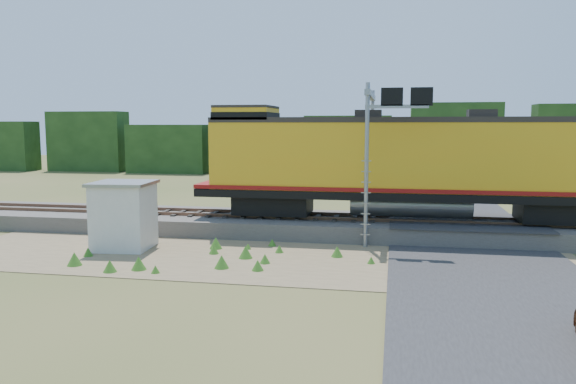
# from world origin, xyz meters

# --- Properties ---
(ground) EXTENTS (140.00, 140.00, 0.00)m
(ground) POSITION_xyz_m (0.00, 0.00, 0.00)
(ground) COLOR #475123
(ground) RESTS_ON ground
(ballast) EXTENTS (70.00, 5.00, 0.80)m
(ballast) POSITION_xyz_m (0.00, 6.00, 0.40)
(ballast) COLOR slate
(ballast) RESTS_ON ground
(rails) EXTENTS (70.00, 1.54, 0.16)m
(rails) POSITION_xyz_m (0.00, 6.00, 0.88)
(rails) COLOR brown
(rails) RESTS_ON ballast
(dirt_shoulder) EXTENTS (26.00, 8.00, 0.03)m
(dirt_shoulder) POSITION_xyz_m (-2.00, 0.50, 0.01)
(dirt_shoulder) COLOR #8C7754
(dirt_shoulder) RESTS_ON ground
(road) EXTENTS (7.00, 66.00, 0.86)m
(road) POSITION_xyz_m (7.00, 0.74, 0.09)
(road) COLOR #38383A
(road) RESTS_ON ground
(tree_line_north) EXTENTS (130.00, 3.00, 6.50)m
(tree_line_north) POSITION_xyz_m (0.00, 38.00, 3.07)
(tree_line_north) COLOR #1B3714
(tree_line_north) RESTS_ON ground
(weed_clumps) EXTENTS (15.00, 6.20, 0.56)m
(weed_clumps) POSITION_xyz_m (-3.50, 0.10, 0.00)
(weed_clumps) COLOR #397120
(weed_clumps) RESTS_ON ground
(locomotive) EXTENTS (20.66, 3.15, 5.33)m
(locomotive) POSITION_xyz_m (4.15, 6.00, 3.59)
(locomotive) COLOR black
(locomotive) RESTS_ON rails
(shed) EXTENTS (2.68, 2.68, 2.93)m
(shed) POSITION_xyz_m (-7.77, 0.96, 1.48)
(shed) COLOR silver
(shed) RESTS_ON ground
(signal_gantry) EXTENTS (2.83, 6.20, 7.15)m
(signal_gantry) POSITION_xyz_m (2.84, 5.33, 5.35)
(signal_gantry) COLOR gray
(signal_gantry) RESTS_ON ground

